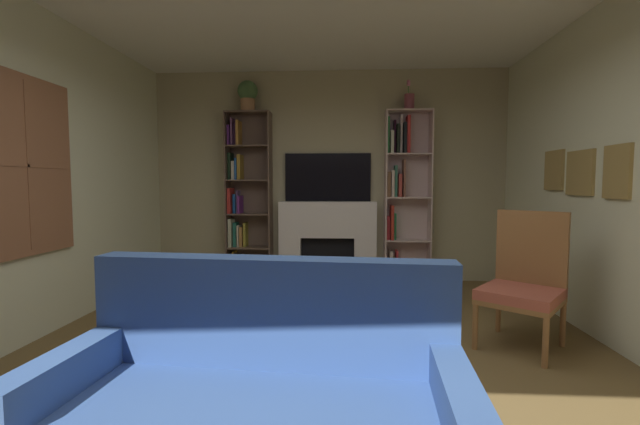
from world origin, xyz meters
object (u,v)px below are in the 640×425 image
tv (328,177)px  bookshelf_left (244,202)px  fireplace (328,240)px  armchair (524,281)px  bookshelf_right (402,193)px  vase_with_flowers (409,101)px  potted_plant (248,94)px  couch (257,416)px

tv → bookshelf_left: bookshelf_left is taller
fireplace → armchair: size_ratio=1.29×
bookshelf_right → vase_with_flowers: (0.07, -0.05, 1.21)m
fireplace → armchair: armchair is taller
armchair → tv: bearing=127.5°
tv → potted_plant: bearing=-173.6°
fireplace → tv: tv is taller
vase_with_flowers → armchair: 2.89m
fireplace → vase_with_flowers: vase_with_flowers is taller
bookshelf_left → potted_plant: bearing=-32.3°
armchair → fireplace: bearing=128.4°
fireplace → bookshelf_left: bearing=180.0°
couch → tv: bearing=87.8°
tv → armchair: bearing=-52.5°
bookshelf_left → bookshelf_right: same height
fireplace → vase_with_flowers: (1.07, -0.05, 1.85)m
tv → armchair: 2.94m
fireplace → armchair: 2.75m
fireplace → tv: size_ratio=1.22×
bookshelf_left → potted_plant: size_ratio=5.60×
bookshelf_right → armchair: bookshelf_right is taller
fireplace → potted_plant: (-1.07, -0.05, 1.95)m
bookshelf_right → couch: 4.12m
armchair → couch: bearing=-137.6°
couch → armchair: armchair is taller
bookshelf_left → fireplace: bearing=-0.0°
tv → couch: 4.08m
vase_with_flowers → couch: vase_with_flowers is taller
fireplace → tv: bearing=90.0°
armchair → vase_with_flowers: bearing=106.9°
couch → armchair: 2.53m
potted_plant → vase_with_flowers: 2.14m
bookshelf_right → tv: bearing=176.2°
fireplace → tv: (0.00, 0.07, 0.85)m
couch → armchair: bearing=42.4°
fireplace → bookshelf_right: bearing=0.3°
bookshelf_right → potted_plant: bearing=-178.5°
potted_plant → couch: bearing=-76.4°
bookshelf_left → vase_with_flowers: (2.21, -0.05, 1.33)m
fireplace → bookshelf_left: 1.25m
potted_plant → couch: size_ratio=0.22×
armchair → bookshelf_right: bearing=108.2°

